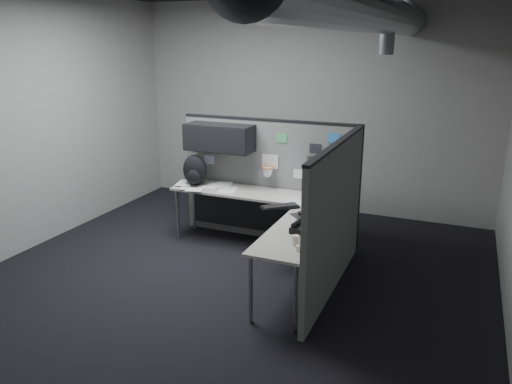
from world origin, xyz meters
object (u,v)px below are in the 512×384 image
at_px(phone, 303,228).
at_px(desk, 268,210).
at_px(monitor, 327,180).
at_px(backpack, 195,171).
at_px(keyboard, 280,207).

bearing_deg(phone, desk, 146.94).
height_order(monitor, backpack, monitor).
distance_m(keyboard, phone, 0.77).
xyz_separation_m(desk, monitor, (0.65, 0.25, 0.38)).
bearing_deg(backpack, monitor, -1.13).
relative_size(monitor, keyboard, 1.36).
bearing_deg(backpack, keyboard, -19.47).
distance_m(keyboard, backpack, 1.45).
xyz_separation_m(monitor, phone, (0.05, -1.06, -0.22)).
xyz_separation_m(keyboard, phone, (0.47, -0.61, 0.02)).
relative_size(monitor, phone, 2.29).
bearing_deg(desk, monitor, 21.15).
xyz_separation_m(desk, phone, (0.70, -0.81, 0.16)).
relative_size(keyboard, phone, 1.68).
height_order(desk, keyboard, keyboard).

